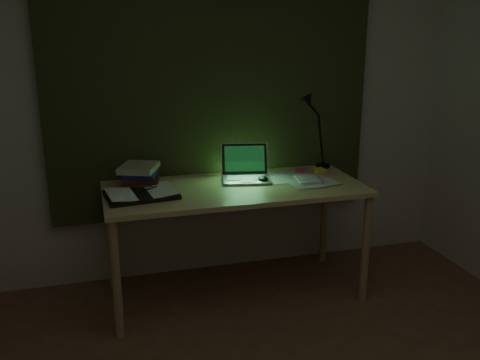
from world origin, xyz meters
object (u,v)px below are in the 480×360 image
object	(u,v)px
book_stack	(140,174)
desk_lamp	(325,131)
loose_papers	(300,179)
open_textbook	(141,194)
laptop	(246,164)
desk	(235,241)

from	to	relation	value
book_stack	desk_lamp	bearing A→B (deg)	3.36
loose_papers	desk_lamp	xyz separation A→B (m)	(0.29, 0.27, 0.26)
open_textbook	laptop	bearing A→B (deg)	4.72
laptop	book_stack	distance (m)	0.68
laptop	book_stack	xyz separation A→B (m)	(-0.67, 0.11, -0.04)
book_stack	loose_papers	bearing A→B (deg)	-10.78
desk	book_stack	bearing A→B (deg)	159.82
desk	book_stack	world-z (taller)	book_stack
laptop	loose_papers	distance (m)	0.37
laptop	open_textbook	size ratio (longest dim) A/B	0.85
open_textbook	desk_lamp	size ratio (longest dim) A/B	0.78
open_textbook	loose_papers	distance (m)	1.04
desk	desk_lamp	xyz separation A→B (m)	(0.73, 0.28, 0.64)
open_textbook	book_stack	distance (m)	0.26
book_stack	loose_papers	size ratio (longest dim) A/B	0.77
desk_lamp	laptop	bearing A→B (deg)	-176.65
book_stack	desk_lamp	size ratio (longest dim) A/B	0.48
loose_papers	desk_lamp	size ratio (longest dim) A/B	0.62
desk	loose_papers	world-z (taller)	loose_papers
open_textbook	book_stack	world-z (taller)	book_stack
laptop	book_stack	size ratio (longest dim) A/B	1.38
loose_papers	book_stack	bearing A→B (deg)	169.22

